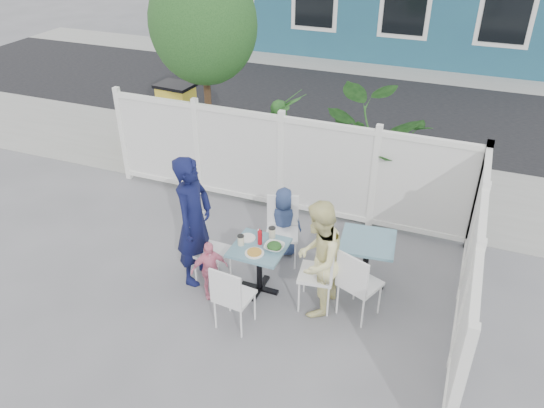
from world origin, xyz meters
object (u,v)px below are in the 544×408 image
(chair_near, at_px, (231,294))
(man, at_px, (194,221))
(chair_back, at_px, (282,225))
(main_table, at_px, (259,256))
(spare_table, at_px, (367,251))
(chair_left, at_px, (206,245))
(chair_right, at_px, (324,269))
(toddler, at_px, (209,269))
(utility_cabinet, at_px, (178,116))
(woman, at_px, (318,259))
(boy, at_px, (284,222))

(chair_near, bearing_deg, man, 144.80)
(man, bearing_deg, chair_back, -48.13)
(main_table, bearing_deg, spare_table, 25.36)
(chair_left, xyz_separation_m, chair_right, (1.57, 0.03, 0.04))
(chair_left, height_order, chair_right, chair_right)
(man, height_order, toddler, man)
(main_table, distance_m, spare_table, 1.37)
(chair_near, bearing_deg, chair_left, 138.57)
(chair_left, bearing_deg, utility_cabinet, -144.71)
(spare_table, height_order, chair_near, chair_near)
(utility_cabinet, relative_size, chair_back, 1.26)
(woman, relative_size, toddler, 1.85)
(main_table, xyz_separation_m, boy, (-0.00, 0.88, -0.02))
(chair_back, bearing_deg, boy, -95.02)
(chair_right, relative_size, chair_back, 1.02)
(main_table, bearing_deg, woman, -5.33)
(chair_near, bearing_deg, woman, 45.74)
(chair_left, xyz_separation_m, chair_near, (0.70, -0.75, -0.01))
(spare_table, relative_size, woman, 0.49)
(man, bearing_deg, woman, -90.71)
(spare_table, relative_size, chair_back, 0.78)
(main_table, xyz_separation_m, chair_near, (-0.03, -0.76, -0.01))
(boy, bearing_deg, chair_back, 87.18)
(boy, bearing_deg, man, 30.96)
(utility_cabinet, bearing_deg, boy, -34.97)
(chair_right, height_order, chair_back, chair_right)
(main_table, xyz_separation_m, woman, (0.78, -0.07, 0.22))
(woman, bearing_deg, utility_cabinet, -130.50)
(utility_cabinet, height_order, chair_back, utility_cabinet)
(chair_right, xyz_separation_m, chair_back, (-0.81, 0.74, -0.01))
(woman, height_order, toddler, woman)
(man, bearing_deg, spare_table, -73.13)
(chair_left, distance_m, chair_near, 1.03)
(chair_left, bearing_deg, spare_table, 107.56)
(chair_back, bearing_deg, main_table, 69.43)
(spare_table, bearing_deg, man, -163.16)
(utility_cabinet, relative_size, woman, 0.80)
(chair_back, relative_size, chair_near, 1.06)
(spare_table, xyz_separation_m, chair_near, (-1.27, -1.35, -0.03))
(utility_cabinet, bearing_deg, spare_table, -28.93)
(woman, distance_m, boy, 1.25)
(spare_table, distance_m, man, 2.22)
(chair_left, distance_m, chair_right, 1.57)
(chair_near, bearing_deg, main_table, 92.83)
(utility_cabinet, relative_size, boy, 1.17)
(utility_cabinet, xyz_separation_m, chair_back, (3.26, -2.83, -0.05))
(woman, bearing_deg, chair_right, 148.32)
(chair_right, relative_size, woman, 0.64)
(chair_near, bearing_deg, chair_back, 92.94)
(woman, bearing_deg, main_table, -93.46)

